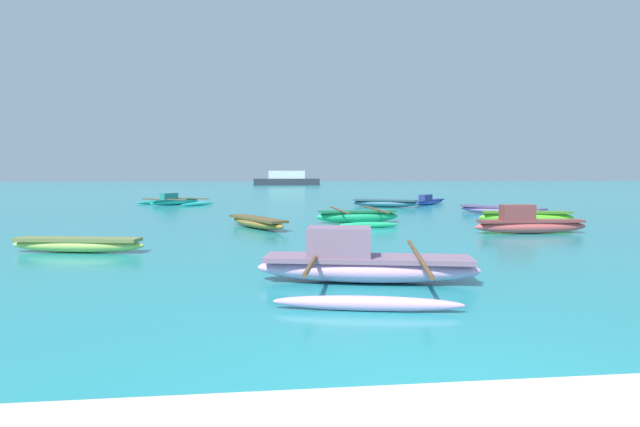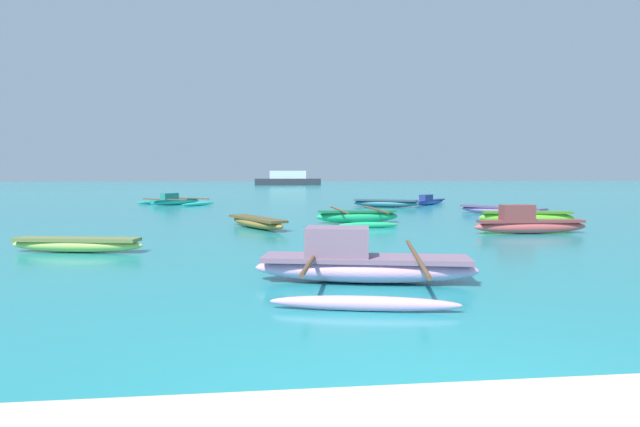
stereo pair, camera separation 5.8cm
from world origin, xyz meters
The scene contains 11 objects.
moored_boat_0 centered at (0.21, 5.32, 0.30)m, with size 3.80×4.16×0.92m.
moored_boat_1 centered at (5.10, 23.80, 0.23)m, with size 3.67×2.24×0.41m.
moored_boat_2 centered at (-1.68, 13.91, 0.20)m, with size 2.17×3.33×0.36m.
moored_boat_3 centered at (8.94, 18.11, 0.21)m, with size 2.91×3.87×0.37m.
moored_boat_4 centered at (8.13, 25.55, 0.21)m, with size 2.99×3.28×0.61m.
moored_boat_5 centered at (-6.68, 27.10, 0.22)m, with size 4.55×4.29×0.70m.
moored_boat_6 centered at (-5.70, 9.15, 0.19)m, with size 3.17×1.07×0.34m.
moored_boat_7 centered at (1.98, 15.26, 0.25)m, with size 3.09×3.70×0.53m.
moored_boat_8 centered at (6.52, 11.45, 0.31)m, with size 3.51×0.56×0.88m.
moored_boat_9 centered at (7.88, 14.03, 0.27)m, with size 3.36×1.05×0.48m.
distant_ferry centered at (2.07, 77.63, 0.94)m, with size 10.51×2.31×2.31m.
Camera 1 is at (-1.41, -2.77, 1.80)m, focal length 28.00 mm.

